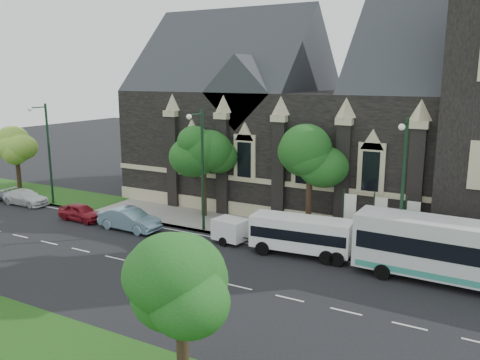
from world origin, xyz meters
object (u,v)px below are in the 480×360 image
Objects in this scene: street_lamp_far at (47,149)px; car_far_white at (26,197)px; tour_coach at (470,254)px; shuttle_bus at (301,233)px; street_lamp_mid at (201,164)px; car_far_red at (81,212)px; tree_park_east at (188,281)px; banner_flag_left at (347,213)px; street_lamp_near at (402,185)px; sedan at (129,219)px; banner_flag_center at (378,217)px; tree_walk_right at (314,155)px; tree_walk_far at (18,144)px; box_trailer at (230,229)px; tree_walk_left at (207,147)px; banner_flag_right at (410,222)px.

car_far_white is (-2.16, -0.94, -4.45)m from street_lamp_far.
tour_coach reaches higher than shuttle_bus.
car_far_red is at bearing -168.09° from street_lamp_mid.
tree_park_east is 1.57× the size of banner_flag_left.
street_lamp_mid is 10.81m from banner_flag_left.
sedan is (-19.08, -2.13, -4.29)m from street_lamp_near.
car_far_red is at bearing -169.78° from banner_flag_center.
tree_walk_right is 4.92m from banner_flag_left.
banner_flag_left is 3.64m from shuttle_bus.
street_lamp_near is at bearing -82.59° from sedan.
tree_walk_far is at bearing 52.93° from car_far_white.
tour_coach is 14.99m from box_trailer.
banner_flag_right is at bearing -6.04° from tree_walk_left.
banner_flag_center is at bearing 153.09° from tour_coach.
banner_flag_center is 17.90m from sedan.
tree_walk_right is 8.05m from banner_flag_right.
banner_flag_center is 30.63m from car_far_white.
street_lamp_near is at bearing 13.19° from box_trailer.
banner_flag_center is 9.84m from box_trailer.
banner_flag_left reaches higher than car_far_red.
street_lamp_near reaches higher than tree_park_east.
tree_walk_far is 36.20m from banner_flag_center.
tree_walk_left reaches higher than sedan.
tree_walk_left is (-9.01, -0.01, -0.08)m from tree_walk_right.
tour_coach reaches higher than box_trailer.
tree_park_east is at bearing -58.21° from street_lamp_mid.
banner_flag_left is (26.29, 1.91, -2.73)m from street_lamp_far.
shuttle_bus is 18.30m from car_far_red.
banner_flag_right is (30.29, 1.91, -2.73)m from street_lamp_far.
box_trailer is (-9.28, -2.94, -1.42)m from banner_flag_center.
street_lamp_mid is (-14.00, 0.00, 0.00)m from street_lamp_near.
tour_coach is at bearing -7.01° from shuttle_bus.
tree_park_east is at bearing -59.13° from tree_walk_left.
sedan is at bearing -173.64° from street_lamp_near.
banner_flag_right is 24.76m from car_far_red.
box_trailer is (-4.21, -4.65, -4.86)m from tree_walk_right.
tree_walk_far reaches higher than sedan.
banner_flag_right is at bearing 77.35° from tree_park_east.
banner_flag_center is 5.07m from shuttle_bus.
street_lamp_mid reaches higher than tree_walk_far.
tree_walk_right is 1.95× the size of banner_flag_left.
car_far_red is (-10.08, -2.13, -4.43)m from street_lamp_mid.
tree_walk_left reaches higher than car_far_red.
shuttle_bus is (-5.84, -0.89, -3.67)m from street_lamp_near.
tree_walk_right is 1.18× the size of shuttle_bus.
street_lamp_near is 2.77× the size of box_trailer.
tree_park_east is 1.56× the size of car_far_red.
street_lamp_far is 7.69m from car_far_red.
sedan is at bearing -88.15° from car_far_red.
banner_flag_left is at bearing -1.97° from tree_walk_far.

